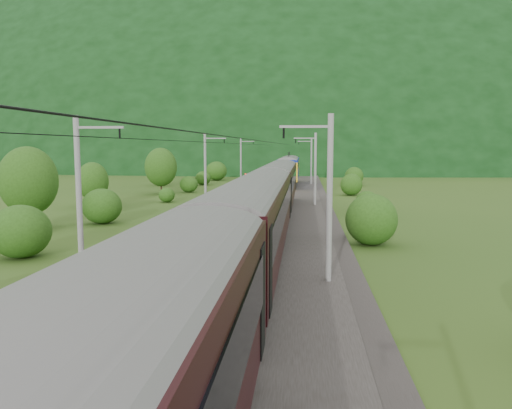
{
  "coord_description": "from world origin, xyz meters",
  "views": [
    {
      "loc": [
        4.98,
        -23.77,
        6.76
      ],
      "look_at": [
        1.53,
        11.9,
        2.6
      ],
      "focal_mm": 35.0,
      "sensor_mm": 36.0,
      "label": 1
    }
  ],
  "objects": [
    {
      "name": "ground",
      "position": [
        0.0,
        0.0,
        0.0
      ],
      "size": [
        600.0,
        600.0,
        0.0
      ],
      "primitive_type": "plane",
      "color": "#2A4A17",
      "rests_on": "ground"
    },
    {
      "name": "railbed",
      "position": [
        0.0,
        10.0,
        0.15
      ],
      "size": [
        14.0,
        220.0,
        0.3
      ],
      "primitive_type": "cube",
      "color": "#38332D",
      "rests_on": "ground"
    },
    {
      "name": "track_left",
      "position": [
        -2.4,
        10.0,
        0.37
      ],
      "size": [
        2.4,
        220.0,
        0.27
      ],
      "color": "#553024",
      "rests_on": "railbed"
    },
    {
      "name": "track_right",
      "position": [
        2.4,
        10.0,
        0.37
      ],
      "size": [
        2.4,
        220.0,
        0.27
      ],
      "color": "#553024",
      "rests_on": "railbed"
    },
    {
      "name": "catenary_left",
      "position": [
        -6.12,
        32.0,
        4.5
      ],
      "size": [
        2.54,
        192.28,
        8.0
      ],
      "color": "gray",
      "rests_on": "railbed"
    },
    {
      "name": "catenary_right",
      "position": [
        6.12,
        32.0,
        4.5
      ],
      "size": [
        2.54,
        192.28,
        8.0
      ],
      "color": "gray",
      "rests_on": "railbed"
    },
    {
      "name": "overhead_wires",
      "position": [
        0.0,
        10.0,
        7.1
      ],
      "size": [
        4.83,
        198.0,
        0.03
      ],
      "color": "black",
      "rests_on": "ground"
    },
    {
      "name": "mountain_main",
      "position": [
        0.0,
        260.0,
        0.0
      ],
      "size": [
        504.0,
        360.0,
        244.0
      ],
      "primitive_type": "ellipsoid",
      "color": "black",
      "rests_on": "ground"
    },
    {
      "name": "mountain_ridge",
      "position": [
        -120.0,
        300.0,
        0.0
      ],
      "size": [
        336.0,
        280.0,
        132.0
      ],
      "primitive_type": "ellipsoid",
      "color": "black",
      "rests_on": "ground"
    },
    {
      "name": "train",
      "position": [
        2.4,
        -10.42,
        3.79
      ],
      "size": [
        3.23,
        153.83,
        5.63
      ],
      "color": "black",
      "rests_on": "ground"
    },
    {
      "name": "hazard_post_near",
      "position": [
        -0.65,
        30.09,
        1.07
      ],
      "size": [
        0.16,
        0.16,
        1.53
      ],
      "primitive_type": "cylinder",
      "color": "red",
      "rests_on": "railbed"
    },
    {
      "name": "hazard_post_far",
      "position": [
        0.36,
        23.06,
        0.94
      ],
      "size": [
        0.14,
        0.14,
        1.28
      ],
      "primitive_type": "cylinder",
      "color": "red",
      "rests_on": "railbed"
    },
    {
      "name": "signal",
      "position": [
        -4.61,
        57.71,
        1.53
      ],
      "size": [
        0.23,
        0.23,
        2.1
      ],
      "color": "black",
      "rests_on": "railbed"
    },
    {
      "name": "vegetation_left",
      "position": [
        -15.97,
        17.32,
        2.87
      ],
      "size": [
        12.79,
        142.7,
        7.03
      ],
      "color": "#264D14",
      "rests_on": "ground"
    },
    {
      "name": "vegetation_right",
      "position": [
        11.75,
        8.62,
        1.46
      ],
      "size": [
        8.05,
        105.02,
        3.21
      ],
      "color": "#264D14",
      "rests_on": "ground"
    }
  ]
}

